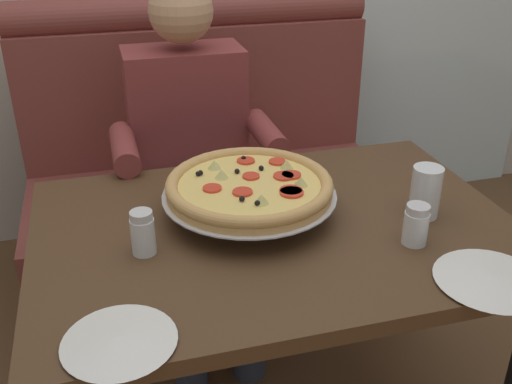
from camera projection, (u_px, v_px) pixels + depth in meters
booth_bench at (211, 190)px, 2.40m from camera, size 1.42×0.78×1.13m
dining_table at (276, 256)px, 1.53m from camera, size 1.21×0.83×0.73m
diner_main at (192, 147)px, 2.00m from camera, size 0.54×0.64×1.27m
pizza at (250, 187)px, 1.50m from camera, size 0.45×0.45×0.11m
shaker_pepper_flakes at (416, 227)px, 1.39m from camera, size 0.06×0.06×0.10m
shaker_oregano at (143, 236)px, 1.35m from camera, size 0.06×0.06×0.11m
plate_near_left at (119, 339)px, 1.09m from camera, size 0.22×0.22×0.02m
plate_near_right at (491, 278)px, 1.26m from camera, size 0.24×0.24×0.02m
drinking_glass at (425, 195)px, 1.50m from camera, size 0.08×0.08×0.14m
patio_chair at (366, 64)px, 3.66m from camera, size 0.43×0.43×0.86m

